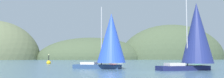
% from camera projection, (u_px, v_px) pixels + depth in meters
% --- Properties ---
extents(ground_plane, '(360.00, 360.00, 0.00)m').
position_uv_depth(ground_plane, '(151.00, 72.00, 28.31)').
color(ground_plane, '#426075').
extents(headland_right, '(73.21, 44.00, 47.21)m').
position_uv_depth(headland_right, '(173.00, 59.00, 171.01)').
color(headland_right, '#425138').
rests_on(headland_right, ground_plane).
extents(headland_center, '(69.66, 44.00, 28.08)m').
position_uv_depth(headland_center, '(92.00, 59.00, 161.95)').
color(headland_center, '#425138').
rests_on(headland_center, ground_plane).
extents(sailboat_red_spinnaker, '(3.99, 6.58, 8.43)m').
position_uv_depth(sailboat_red_spinnaker, '(114.00, 49.00, 74.21)').
color(sailboat_red_spinnaker, '#B7B2A8').
rests_on(sailboat_red_spinnaker, ground_plane).
extents(sailboat_blue_spinnaker, '(8.37, 6.51, 9.16)m').
position_uv_depth(sailboat_blue_spinnaker, '(110.00, 40.00, 36.76)').
color(sailboat_blue_spinnaker, navy).
rests_on(sailboat_blue_spinnaker, ground_plane).
extents(sailboat_green_sail, '(6.51, 6.39, 7.70)m').
position_uv_depth(sailboat_green_sail, '(197.00, 51.00, 88.27)').
color(sailboat_green_sail, black).
rests_on(sailboat_green_sail, ground_plane).
extents(sailboat_navy_sail, '(8.16, 4.72, 10.15)m').
position_uv_depth(sailboat_navy_sail, '(196.00, 35.00, 33.58)').
color(sailboat_navy_sail, '#191E4C').
rests_on(sailboat_navy_sail, ground_plane).
extents(channel_buoy, '(1.10, 1.10, 2.64)m').
position_uv_depth(channel_buoy, '(49.00, 62.00, 62.49)').
color(channel_buoy, gold).
rests_on(channel_buoy, ground_plane).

